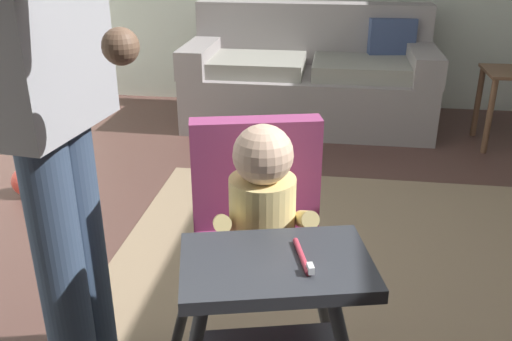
# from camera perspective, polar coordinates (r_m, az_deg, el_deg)

# --- Properties ---
(ground) EXTENTS (6.07, 6.78, 0.10)m
(ground) POSITION_cam_1_polar(r_m,az_deg,el_deg) (2.49, 6.26, -11.50)
(ground) COLOR #4F332D
(couch) EXTENTS (1.82, 0.86, 0.86)m
(couch) POSITION_cam_1_polar(r_m,az_deg,el_deg) (4.27, 5.55, 9.36)
(couch) COLOR gray
(couch) RESTS_ON ground
(high_chair) EXTENTS (0.73, 0.82, 0.95)m
(high_chair) POSITION_cam_1_polar(r_m,az_deg,el_deg) (1.46, 0.57, -5.96)
(high_chair) COLOR #313339
(high_chair) RESTS_ON ground
(adult_standing) EXTENTS (0.51, 0.53, 1.63)m
(adult_standing) POSITION_cam_1_polar(r_m,az_deg,el_deg) (1.59, -20.28, 5.73)
(adult_standing) COLOR #34455F
(adult_standing) RESTS_ON ground
(toy_ball) EXTENTS (0.17, 0.17, 0.17)m
(toy_ball) POSITION_cam_1_polar(r_m,az_deg,el_deg) (3.34, -22.44, -1.01)
(toy_ball) COLOR #D13D33
(toy_ball) RESTS_ON ground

